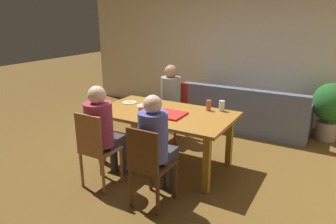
% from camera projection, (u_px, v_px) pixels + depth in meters
% --- Properties ---
extents(ground_plane, '(20.00, 20.00, 0.00)m').
position_uv_depth(ground_plane, '(164.00, 163.00, 4.38)').
color(ground_plane, brown).
extents(back_wall, '(6.64, 0.12, 2.78)m').
position_uv_depth(back_wall, '(231.00, 47.00, 6.13)').
color(back_wall, beige).
rests_on(back_wall, ground).
extents(dining_table, '(1.83, 1.04, 0.76)m').
position_uv_depth(dining_table, '(164.00, 118.00, 4.18)').
color(dining_table, '#A16A29').
rests_on(dining_table, ground).
extents(chair_0, '(0.39, 0.44, 0.92)m').
position_uv_depth(chair_0, '(149.00, 165.00, 3.26)').
color(chair_0, '#523118').
rests_on(chair_0, ground).
extents(person_0, '(0.31, 0.51, 1.23)m').
position_uv_depth(person_0, '(156.00, 141.00, 3.32)').
color(person_0, '#383943').
rests_on(person_0, ground).
extents(chair_1, '(0.43, 0.45, 0.92)m').
position_uv_depth(chair_1, '(174.00, 107.00, 5.20)').
color(chair_1, '#B22922').
rests_on(chair_1, ground).
extents(person_1, '(0.32, 0.53, 1.24)m').
position_uv_depth(person_1, '(169.00, 97.00, 5.01)').
color(person_1, '#3C3438').
rests_on(person_1, ground).
extents(chair_2, '(0.39, 0.38, 0.95)m').
position_uv_depth(chair_2, '(95.00, 147.00, 3.61)').
color(chair_2, '#9C633C').
rests_on(chair_2, ground).
extents(person_2, '(0.33, 0.54, 1.24)m').
position_uv_depth(person_2, '(102.00, 127.00, 3.68)').
color(person_2, '#3B3336').
rests_on(person_2, ground).
extents(pizza_box_0, '(0.36, 0.36, 0.03)m').
position_uv_depth(pizza_box_0, '(170.00, 115.00, 4.01)').
color(pizza_box_0, red).
rests_on(pizza_box_0, dining_table).
extents(plate_0, '(0.21, 0.21, 0.03)m').
position_uv_depth(plate_0, '(144.00, 106.00, 4.41)').
color(plate_0, white).
rests_on(plate_0, dining_table).
extents(plate_1, '(0.21, 0.21, 0.03)m').
position_uv_depth(plate_1, '(130.00, 102.00, 4.57)').
color(plate_1, white).
rests_on(plate_1, dining_table).
extents(drinking_glass_0, '(0.07, 0.07, 0.14)m').
position_uv_depth(drinking_glass_0, '(209.00, 105.00, 4.20)').
color(drinking_glass_0, '#BC4F35').
rests_on(drinking_glass_0, dining_table).
extents(drinking_glass_1, '(0.08, 0.08, 0.14)m').
position_uv_depth(drinking_glass_1, '(222.00, 106.00, 4.18)').
color(drinking_glass_1, silver).
rests_on(drinking_glass_1, dining_table).
extents(drinking_glass_2, '(0.07, 0.07, 0.10)m').
position_uv_depth(drinking_glass_2, '(141.00, 111.00, 4.01)').
color(drinking_glass_2, '#B14427').
rests_on(drinking_glass_2, dining_table).
extents(couch, '(2.15, 0.86, 0.81)m').
position_uv_depth(couch, '(246.00, 114.00, 5.60)').
color(couch, slate).
rests_on(couch, ground).
extents(potted_plant, '(0.57, 0.57, 0.95)m').
position_uv_depth(potted_plant, '(330.00, 106.00, 5.05)').
color(potted_plant, gray).
rests_on(potted_plant, ground).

